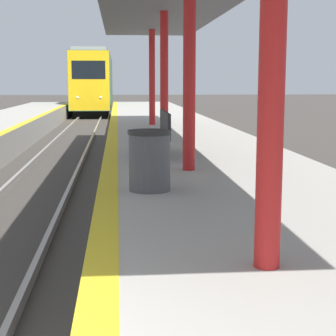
% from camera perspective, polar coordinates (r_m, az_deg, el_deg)
% --- Properties ---
extents(train, '(2.66, 19.38, 4.66)m').
position_cam_1_polar(train, '(46.03, -7.45, 8.64)').
color(train, black).
rests_on(train, ground).
extents(trash_bin, '(0.62, 0.62, 0.86)m').
position_cam_1_polar(trash_bin, '(7.91, -1.87, 0.79)').
color(trash_bin, '#4C4C51').
rests_on(trash_bin, platform_right).
extents(bench, '(0.44, 1.98, 0.92)m').
position_cam_1_polar(bench, '(11.58, -0.90, 3.67)').
color(bench, '#28282D').
rests_on(bench, platform_right).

